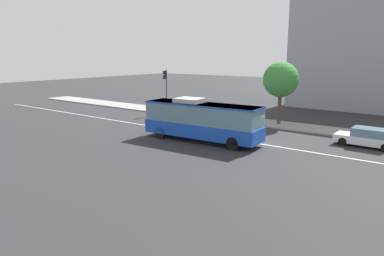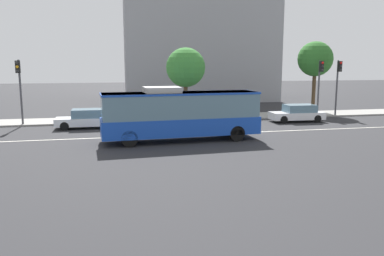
{
  "view_description": "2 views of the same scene",
  "coord_description": "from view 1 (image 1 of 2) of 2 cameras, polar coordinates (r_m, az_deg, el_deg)",
  "views": [
    {
      "loc": [
        12.2,
        -24.82,
        6.9
      ],
      "look_at": [
        -3.96,
        -3.09,
        1.26
      ],
      "focal_mm": 32.71,
      "sensor_mm": 36.0,
      "label": 1
    },
    {
      "loc": [
        -8.24,
        -26.01,
        4.86
      ],
      "look_at": [
        -3.36,
        -3.33,
        1.03
      ],
      "focal_mm": 36.27,
      "sensor_mm": 36.0,
      "label": 2
    }
  ],
  "objects": [
    {
      "name": "transit_bus",
      "position": [
        28.36,
        1.58,
        1.42
      ],
      "size": [
        10.12,
        3.04,
        3.46
      ],
      "rotation": [
        0.0,
        0.0,
        0.05
      ],
      "color": "#1947B7",
      "rests_on": "ground_plane"
    },
    {
      "name": "street_tree_kerbside_centre",
      "position": [
        35.81,
        14.27,
        7.64
      ],
      "size": [
        3.5,
        3.5,
        6.32
      ],
      "color": "#4C3823",
      "rests_on": "ground_plane"
    },
    {
      "name": "lane_centre_line",
      "position": [
        28.5,
        10.16,
        -2.42
      ],
      "size": [
        76.0,
        0.16,
        0.01
      ],
      "primitive_type": "cube",
      "color": "silver",
      "rests_on": "ground_plane"
    },
    {
      "name": "office_block_background",
      "position": [
        53.12,
        28.39,
        12.12
      ],
      "size": [
        20.21,
        14.12,
        17.0
      ],
      "rotation": [
        0.0,
        0.0,
        -0.03
      ],
      "color": "#939399",
      "rests_on": "ground_plane"
    },
    {
      "name": "sidewalk_kerb",
      "position": [
        35.69,
        15.96,
        0.28
      ],
      "size": [
        80.0,
        3.7,
        0.14
      ],
      "primitive_type": "cube",
      "color": "gray",
      "rests_on": "ground_plane"
    },
    {
      "name": "traffic_light_near_corner",
      "position": [
        41.66,
        -4.34,
        7.14
      ],
      "size": [
        0.34,
        0.62,
        5.2
      ],
      "rotation": [
        0.0,
        0.0,
        -1.65
      ],
      "color": "#47474C",
      "rests_on": "ground_plane"
    },
    {
      "name": "sedan_white",
      "position": [
        29.99,
        26.72,
        -1.4
      ],
      "size": [
        4.56,
        1.95,
        1.46
      ],
      "rotation": [
        0.0,
        0.0,
        3.11
      ],
      "color": "white",
      "rests_on": "ground_plane"
    },
    {
      "name": "sedan_white_ahead",
      "position": [
        37.19,
        -0.47,
        2.21
      ],
      "size": [
        4.51,
        1.85,
        1.46
      ],
      "rotation": [
        0.0,
        0.0,
        3.13
      ],
      "color": "white",
      "rests_on": "ground_plane"
    },
    {
      "name": "ground_plane",
      "position": [
        28.5,
        10.16,
        -2.43
      ],
      "size": [
        160.0,
        160.0,
        0.0
      ],
      "primitive_type": "plane",
      "color": "#28282B"
    }
  ]
}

